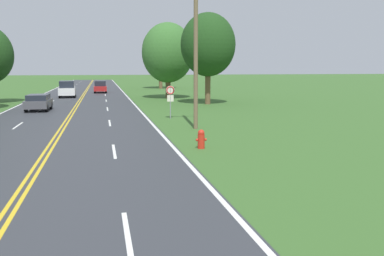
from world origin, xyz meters
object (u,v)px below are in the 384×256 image
(fire_hydrant, at_px, (201,139))
(car_red_sedan_receding, at_px, (100,87))
(tree_behind_sign, at_px, (168,53))
(tree_far_back, at_px, (208,45))
(tree_mid_treeline, at_px, (160,49))
(car_dark_grey_hatchback_mid_near, at_px, (38,102))
(traffic_sign, at_px, (170,94))
(car_white_suv_mid_far, at_px, (67,89))

(fire_hydrant, height_order, car_red_sedan_receding, car_red_sedan_receding)
(tree_behind_sign, bearing_deg, tree_far_back, -72.88)
(fire_hydrant, bearing_deg, tree_mid_treeline, 83.79)
(tree_behind_sign, bearing_deg, tree_mid_treeline, 84.05)
(fire_hydrant, bearing_deg, car_dark_grey_hatchback_mid_near, 117.05)
(traffic_sign, relative_size, car_dark_grey_hatchback_mid_near, 0.63)
(tree_behind_sign, bearing_deg, car_dark_grey_hatchback_mid_near, -138.27)
(tree_mid_treeline, bearing_deg, car_dark_grey_hatchback_mid_near, -114.08)
(tree_mid_treeline, bearing_deg, fire_hydrant, -96.21)
(car_dark_grey_hatchback_mid_near, bearing_deg, traffic_sign, -126.28)
(car_white_suv_mid_far, height_order, car_red_sedan_receding, car_white_suv_mid_far)
(tree_mid_treeline, bearing_deg, tree_far_back, -89.54)
(tree_mid_treeline, distance_m, car_red_sedan_receding, 14.81)
(car_dark_grey_hatchback_mid_near, bearing_deg, tree_far_back, -77.21)
(car_red_sedan_receding, bearing_deg, tree_behind_sign, 31.93)
(tree_behind_sign, bearing_deg, car_red_sedan_receding, 121.39)
(fire_hydrant, xyz_separation_m, car_white_suv_mid_far, (-8.16, 33.58, 0.59))
(fire_hydrant, relative_size, tree_mid_treeline, 0.08)
(car_white_suv_mid_far, bearing_deg, tree_far_back, -134.61)
(tree_mid_treeline, bearing_deg, traffic_sign, -97.23)
(car_dark_grey_hatchback_mid_near, distance_m, car_red_sedan_receding, 24.09)
(tree_behind_sign, xyz_separation_m, tree_mid_treeline, (2.28, 21.92, 1.36))
(tree_behind_sign, distance_m, car_white_suv_mid_far, 12.94)
(tree_far_back, height_order, car_red_sedan_receding, tree_far_back)
(car_dark_grey_hatchback_mid_near, xyz_separation_m, car_white_suv_mid_far, (1.05, 15.54, 0.29))
(tree_mid_treeline, bearing_deg, car_white_suv_mid_far, -128.09)
(traffic_sign, distance_m, tree_mid_treeline, 41.18)
(fire_hydrant, bearing_deg, tree_far_back, 74.53)
(fire_hydrant, xyz_separation_m, car_dark_grey_hatchback_mid_near, (-9.21, 18.03, 0.30))
(car_dark_grey_hatchback_mid_near, bearing_deg, car_red_sedan_receding, -9.99)
(car_dark_grey_hatchback_mid_near, bearing_deg, fire_hydrant, -151.22)
(tree_mid_treeline, distance_m, tree_far_back, 30.13)
(fire_hydrant, relative_size, car_dark_grey_hatchback_mid_near, 0.23)
(fire_hydrant, xyz_separation_m, tree_behind_sign, (3.28, 29.17, 4.72))
(tree_mid_treeline, relative_size, car_white_suv_mid_far, 2.14)
(tree_behind_sign, height_order, car_dark_grey_hatchback_mid_near, tree_behind_sign)
(fire_hydrant, distance_m, car_red_sedan_receding, 41.84)
(tree_far_back, bearing_deg, traffic_sign, -117.27)
(tree_behind_sign, relative_size, car_dark_grey_hatchback_mid_near, 2.39)
(tree_far_back, bearing_deg, fire_hydrant, -105.47)
(traffic_sign, distance_m, tree_far_back, 12.40)
(traffic_sign, relative_size, car_red_sedan_receding, 0.57)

